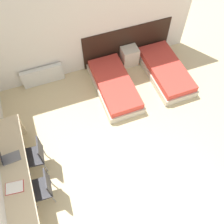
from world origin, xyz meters
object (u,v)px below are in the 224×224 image
Objects in this scene: chair_near_laptop at (36,155)px; bed_near_window at (114,86)px; laptop at (8,157)px; chair_near_notebook at (43,187)px; nightstand at (129,56)px; bed_near_door at (166,71)px.

bed_near_window is at bearing 38.36° from chair_near_laptop.
bed_near_window is at bearing 25.01° from laptop.
laptop reaches higher than chair_near_laptop.
chair_near_notebook reaches higher than bed_near_window.
nightstand is 4.10m from laptop.
chair_near_notebook is (-2.23, -2.07, 0.35)m from bed_near_window.
bed_near_window is at bearing -133.74° from nightstand.
bed_near_window is 2.05× the size of chair_near_laptop.
bed_near_window is 5.51× the size of laptop.
chair_near_laptop is at bearing -148.38° from bed_near_window.
bed_near_window is 1.48m from bed_near_door.
bed_near_window is 1.07m from nightstand.
chair_near_laptop is at bearing 93.51° from chair_near_notebook.
nightstand is 1.53× the size of laptop.
laptop is at bearing 127.81° from chair_near_notebook.
nightstand is 3.67m from chair_near_laptop.
laptop is (-2.68, -1.41, 0.66)m from bed_near_window.
bed_near_door is at bearing 0.00° from bed_near_window.
chair_near_notebook is (0.00, -0.70, 0.00)m from chair_near_laptop.
chair_near_laptop is at bearing -159.71° from bed_near_door.
bed_near_door is 1.07m from nightstand.
bed_near_door is at bearing 27.03° from chair_near_laptop.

